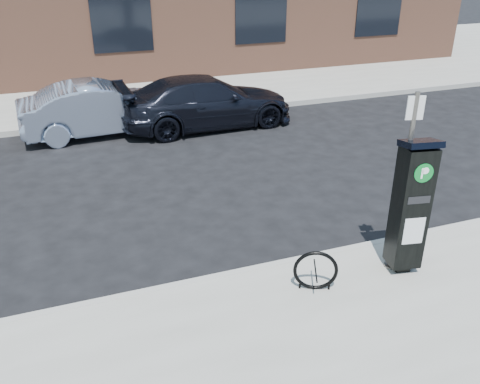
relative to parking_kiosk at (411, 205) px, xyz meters
name	(u,v)px	position (x,y,z in m)	size (l,w,h in m)	color
ground	(252,276)	(-2.06, 0.79, -1.21)	(120.00, 120.00, 0.00)	black
sidewalk_far	(120,74)	(-2.06, 14.79, -1.14)	(60.00, 12.00, 0.15)	gray
curb_near	(253,272)	(-2.06, 0.77, -1.14)	(60.00, 0.12, 0.16)	#9E9B93
curb_far	(150,119)	(-2.06, 8.81, -1.14)	(60.00, 0.12, 0.16)	#9E9B93
parking_kiosk	(411,205)	(0.00, 0.00, 0.00)	(0.54, 0.50, 2.07)	black
sign_pole	(403,187)	(-0.09, 0.10, 0.26)	(0.23, 0.21, 2.67)	#59524E
bike_rack	(316,271)	(-1.44, 0.00, -0.76)	(0.59, 0.30, 0.62)	black
car_silver	(102,108)	(-3.39, 8.19, -0.53)	(1.45, 4.15, 1.37)	#93A1BB
car_dark	(206,102)	(-0.66, 7.82, -0.52)	(1.93, 4.74, 1.38)	black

